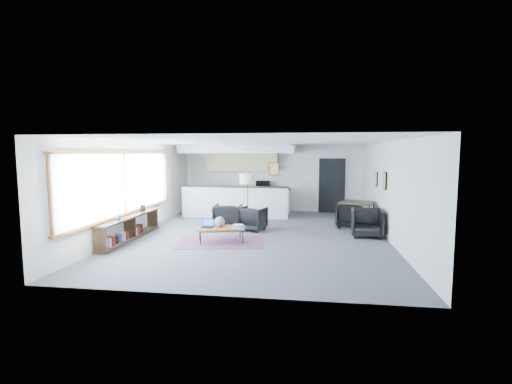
# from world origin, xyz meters

# --- Properties ---
(room) EXTENTS (7.02, 9.02, 2.62)m
(room) POSITION_xyz_m (0.00, 0.00, 1.30)
(room) COLOR #4B4B4E
(room) RESTS_ON ground
(window) EXTENTS (0.10, 5.95, 1.66)m
(window) POSITION_xyz_m (-3.46, -0.90, 1.46)
(window) COLOR #8CBFFF
(window) RESTS_ON room
(console) EXTENTS (0.35, 3.00, 0.80)m
(console) POSITION_xyz_m (-3.30, -1.05, 0.33)
(console) COLOR black
(console) RESTS_ON floor
(kitchenette) EXTENTS (4.20, 1.96, 2.60)m
(kitchenette) POSITION_xyz_m (-1.20, 3.71, 1.38)
(kitchenette) COLOR white
(kitchenette) RESTS_ON floor
(doorway) EXTENTS (1.10, 0.12, 2.15)m
(doorway) POSITION_xyz_m (2.30, 4.42, 1.07)
(doorway) COLOR black
(doorway) RESTS_ON room
(track_light) EXTENTS (1.60, 0.07, 0.15)m
(track_light) POSITION_xyz_m (-0.59, 2.20, 2.53)
(track_light) COLOR silver
(track_light) RESTS_ON room
(wall_art_lower) EXTENTS (0.03, 0.38, 0.48)m
(wall_art_lower) POSITION_xyz_m (3.47, 0.40, 1.55)
(wall_art_lower) COLOR black
(wall_art_lower) RESTS_ON room
(wall_art_upper) EXTENTS (0.03, 0.34, 0.44)m
(wall_art_upper) POSITION_xyz_m (3.47, 1.70, 1.50)
(wall_art_upper) COLOR black
(wall_art_upper) RESTS_ON room
(kilim_rug) EXTENTS (2.42, 1.85, 0.01)m
(kilim_rug) POSITION_xyz_m (-0.84, -0.94, 0.01)
(kilim_rug) COLOR #572D45
(kilim_rug) RESTS_ON floor
(coffee_table) EXTENTS (1.30, 0.95, 0.38)m
(coffee_table) POSITION_xyz_m (-0.84, -0.94, 0.35)
(coffee_table) COLOR brown
(coffee_table) RESTS_ON floor
(laptop) EXTENTS (0.32, 0.27, 0.22)m
(laptop) POSITION_xyz_m (-1.19, -0.90, 0.44)
(laptop) COLOR black
(laptop) RESTS_ON coffee_table
(ceramic_pot) EXTENTS (0.28, 0.28, 0.28)m
(ceramic_pot) POSITION_xyz_m (-0.88, -0.88, 0.52)
(ceramic_pot) COLOR gray
(ceramic_pot) RESTS_ON coffee_table
(book_stack) EXTENTS (0.31, 0.25, 0.09)m
(book_stack) POSITION_xyz_m (-0.38, -0.91, 0.42)
(book_stack) COLOR silver
(book_stack) RESTS_ON coffee_table
(coaster) EXTENTS (0.13, 0.13, 0.01)m
(coaster) POSITION_xyz_m (-0.80, -1.16, 0.38)
(coaster) COLOR #E5590C
(coaster) RESTS_ON coffee_table
(armchair_left) EXTENTS (0.84, 0.79, 0.83)m
(armchair_left) POSITION_xyz_m (-1.02, 0.74, 0.42)
(armchair_left) COLOR black
(armchair_left) RESTS_ON floor
(armchair_right) EXTENTS (0.91, 0.88, 0.77)m
(armchair_right) POSITION_xyz_m (-0.26, 0.66, 0.38)
(armchair_right) COLOR black
(armchair_right) RESTS_ON floor
(floor_lamp) EXTENTS (0.49, 0.49, 1.68)m
(floor_lamp) POSITION_xyz_m (-0.44, 0.96, 1.46)
(floor_lamp) COLOR black
(floor_lamp) RESTS_ON floor
(dining_table) EXTENTS (1.21, 1.21, 0.81)m
(dining_table) POSITION_xyz_m (2.89, 1.46, 0.74)
(dining_table) COLOR black
(dining_table) RESTS_ON floor
(dining_chair_near) EXTENTS (0.75, 0.71, 0.72)m
(dining_chair_near) POSITION_xyz_m (3.00, 0.24, 0.36)
(dining_chair_near) COLOR black
(dining_chair_near) RESTS_ON floor
(dining_chair_far) EXTENTS (0.74, 0.70, 0.70)m
(dining_chair_far) POSITION_xyz_m (2.66, 1.61, 0.35)
(dining_chair_far) COLOR black
(dining_chair_far) RESTS_ON floor
(microwave) EXTENTS (0.53, 0.30, 0.35)m
(microwave) POSITION_xyz_m (-0.36, 4.15, 1.11)
(microwave) COLOR black
(microwave) RESTS_ON kitchenette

